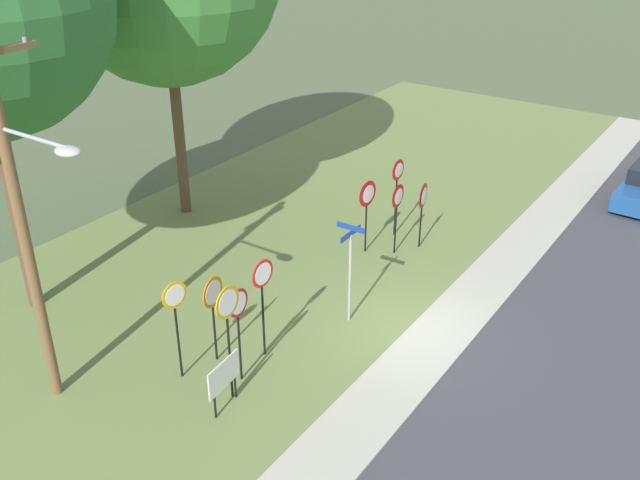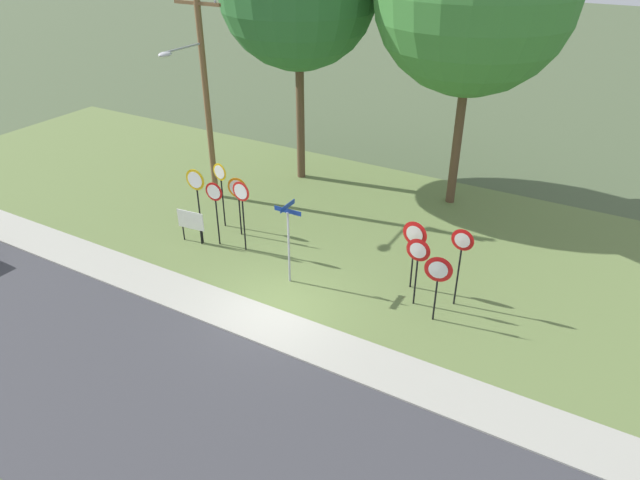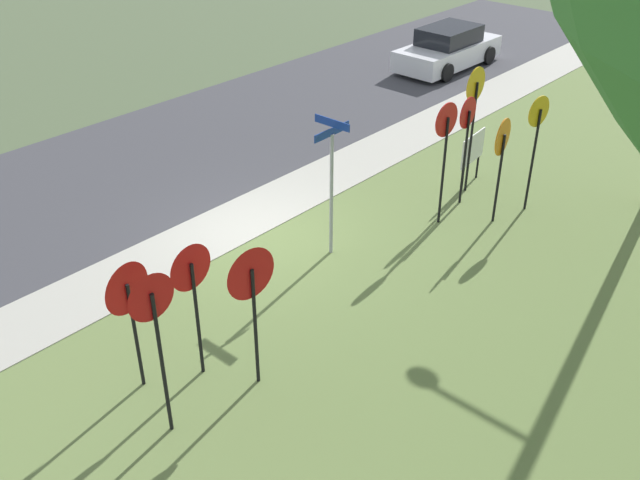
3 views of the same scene
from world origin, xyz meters
name	(u,v)px [view 1 (image 1 of 3)]	position (x,y,z in m)	size (l,w,h in m)	color
ground_plane	(408,330)	(0.00, 0.00, 0.00)	(160.00, 160.00, 0.00)	#4C5B3D
road_asphalt	(594,398)	(0.00, -4.80, 0.01)	(44.00, 6.40, 0.01)	#3D3D42
sidewalk_strip	(436,339)	(0.00, -0.80, 0.03)	(44.00, 1.60, 0.06)	#ADAA9E
grass_median	(233,266)	(0.00, 6.00, 0.02)	(44.00, 12.00, 0.04)	olive
stop_sign_near_left	(176,310)	(-4.75, 3.49, 1.91)	(0.66, 0.13, 2.60)	black
stop_sign_near_right	(213,301)	(-3.79, 3.25, 1.73)	(0.77, 0.14, 2.33)	black
stop_sign_far_left	(263,287)	(-2.97, 2.40, 1.98)	(0.71, 0.10, 2.68)	black
stop_sign_far_center	(228,318)	(-4.63, 2.02, 2.18)	(0.77, 0.10, 2.92)	black
stop_sign_far_right	(239,316)	(-4.03, 2.25, 1.82)	(0.68, 0.11, 2.47)	black
yield_sign_near_left	(398,180)	(4.61, 2.93, 2.01)	(0.69, 0.11, 2.64)	black
yield_sign_near_right	(398,203)	(3.52, 2.32, 1.76)	(0.75, 0.10, 2.32)	black
yield_sign_far_left	(368,200)	(3.08, 3.12, 1.83)	(0.83, 0.13, 2.39)	black
yield_sign_far_right	(423,201)	(4.32, 1.86, 1.65)	(0.81, 0.16, 2.18)	black
street_name_post	(350,265)	(-0.50, 1.51, 1.73)	(0.96, 0.82, 2.83)	#9EA0A8
utility_pole	(22,206)	(-6.79, 5.33, 4.78)	(2.10, 2.34, 8.78)	brown
notice_board	(224,377)	(-5.00, 1.93, 0.87)	(1.10, 0.14, 1.25)	black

